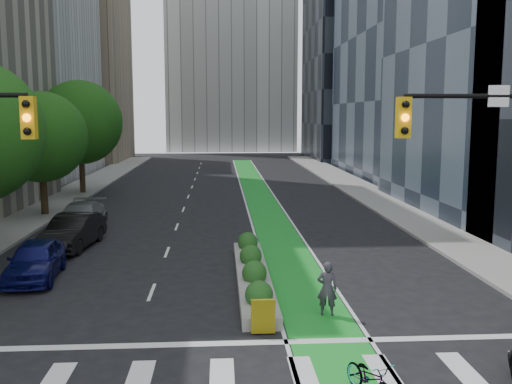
{
  "coord_description": "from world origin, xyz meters",
  "views": [
    {
      "loc": [
        0.0,
        -13.96,
        6.33
      ],
      "look_at": [
        1.54,
        10.41,
        3.0
      ],
      "focal_mm": 40.0,
      "sensor_mm": 36.0,
      "label": 1
    }
  ],
  "objects": [
    {
      "name": "building_tan_far",
      "position": [
        -20.0,
        66.0,
        13.0
      ],
      "size": [
        14.0,
        16.0,
        26.0
      ],
      "primitive_type": "cube",
      "color": "tan",
      "rests_on": "ground"
    },
    {
      "name": "bike_lane_paint",
      "position": [
        3.0,
        30.0,
        0.01
      ],
      "size": [
        2.2,
        70.0,
        0.01
      ],
      "primitive_type": "cube",
      "color": "green",
      "rests_on": "ground"
    },
    {
      "name": "ground",
      "position": [
        0.0,
        0.0,
        0.0
      ],
      "size": [
        160.0,
        160.0,
        0.0
      ],
      "primitive_type": "plane",
      "color": "black",
      "rests_on": "ground"
    },
    {
      "name": "tree_midfar",
      "position": [
        -11.0,
        22.0,
        4.95
      ],
      "size": [
        5.6,
        5.6,
        7.76
      ],
      "color": "black",
      "rests_on": "ground"
    },
    {
      "name": "building_dark_end",
      "position": [
        20.0,
        68.0,
        14.0
      ],
      "size": [
        14.0,
        18.0,
        28.0
      ],
      "primitive_type": "cube",
      "color": "black",
      "rests_on": "ground"
    },
    {
      "name": "parked_car_left_far",
      "position": [
        -7.57,
        16.86,
        0.79
      ],
      "size": [
        2.26,
        5.46,
        1.58
      ],
      "primitive_type": "imported",
      "rotation": [
        0.0,
        0.0,
        0.01
      ],
      "color": "#595B5E",
      "rests_on": "ground"
    },
    {
      "name": "tree_far",
      "position": [
        -11.0,
        32.0,
        5.69
      ],
      "size": [
        6.6,
        6.6,
        9.0
      ],
      "color": "black",
      "rests_on": "ground"
    },
    {
      "name": "sidewalk_right",
      "position": [
        11.8,
        25.0,
        0.07
      ],
      "size": [
        3.6,
        90.0,
        0.15
      ],
      "primitive_type": "cube",
      "color": "gray",
      "rests_on": "ground"
    },
    {
      "name": "bicycle",
      "position": [
        3.33,
        -2.0,
        0.45
      ],
      "size": [
        1.2,
        1.79,
        0.89
      ],
      "primitive_type": "imported",
      "rotation": [
        0.0,
        0.0,
        0.39
      ],
      "color": "gray",
      "rests_on": "ground"
    },
    {
      "name": "parked_car_left_mid",
      "position": [
        -7.03,
        13.12,
        0.81
      ],
      "size": [
        2.29,
        5.07,
        1.62
      ],
      "primitive_type": "imported",
      "rotation": [
        0.0,
        0.0,
        -0.12
      ],
      "color": "black",
      "rests_on": "ground"
    },
    {
      "name": "parked_car_left_near",
      "position": [
        -7.17,
        7.95,
        0.76
      ],
      "size": [
        2.18,
        4.58,
        1.51
      ],
      "primitive_type": "imported",
      "rotation": [
        0.0,
        0.0,
        0.09
      ],
      "color": "#0D0F4F",
      "rests_on": "ground"
    },
    {
      "name": "sidewalk_left",
      "position": [
        -11.8,
        25.0,
        0.07
      ],
      "size": [
        3.6,
        90.0,
        0.15
      ],
      "primitive_type": "cube",
      "color": "gray",
      "rests_on": "ground"
    },
    {
      "name": "median_planter",
      "position": [
        1.2,
        7.04,
        0.37
      ],
      "size": [
        1.2,
        10.26,
        1.1
      ],
      "color": "gray",
      "rests_on": "ground"
    },
    {
      "name": "cyclist",
      "position": [
        3.34,
        3.27,
        0.88
      ],
      "size": [
        0.72,
        0.55,
        1.75
      ],
      "primitive_type": "imported",
      "rotation": [
        0.0,
        0.0,
        2.91
      ],
      "color": "#39333E",
      "rests_on": "ground"
    }
  ]
}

